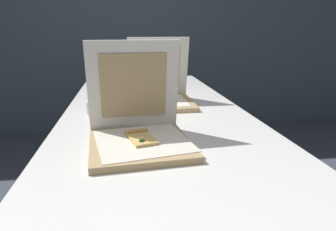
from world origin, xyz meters
TOP-DOWN VIEW (x-y plane):
  - wall_back at (0.00, 2.74)m, footprint 10.00×0.10m
  - table at (0.00, 0.68)m, footprint 0.88×2.46m
  - pizza_box_front at (-0.10, 0.35)m, footprint 0.36×0.36m
  - pizza_box_middle at (0.04, 0.92)m, footprint 0.33×0.34m
  - cup_white_far at (-0.24, 1.00)m, footprint 0.06×0.06m
  - cup_white_mid at (-0.30, 0.76)m, footprint 0.06×0.06m

SIDE VIEW (x-z plane):
  - table at x=0.00m, z-range 0.32..1.05m
  - cup_white_far at x=-0.24m, z-range 0.73..0.79m
  - cup_white_mid at x=-0.30m, z-range 0.73..0.79m
  - pizza_box_middle at x=0.04m, z-range 0.60..0.95m
  - pizza_box_front at x=-0.10m, z-range 0.60..0.95m
  - wall_back at x=0.00m, z-range 0.00..2.60m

